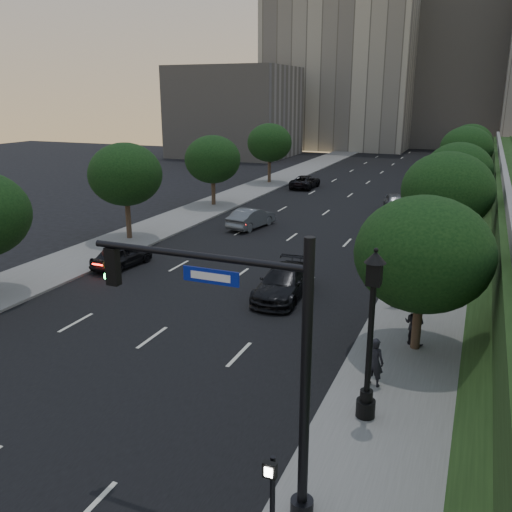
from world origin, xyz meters
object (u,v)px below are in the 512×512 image
at_px(sedan_far_left, 305,182).
at_px(sedan_far_right, 396,203).
at_px(pedestrian_c, 396,288).
at_px(street_lamp, 370,343).
at_px(sedan_near_right, 283,283).
at_px(traffic_signal_mast, 260,372).
at_px(pedestrian_a, 375,362).
at_px(pedestrian_b, 414,324).
at_px(sedan_mid_left, 251,218).
at_px(sedan_near_left, 122,256).

bearing_deg(sedan_far_left, sedan_far_right, 140.84).
bearing_deg(pedestrian_c, sedan_far_right, -107.56).
bearing_deg(street_lamp, pedestrian_c, 93.37).
relative_size(sedan_near_right, pedestrian_c, 2.92).
xyz_separation_m(traffic_signal_mast, sedan_far_left, (-13.33, 45.67, -2.98)).
relative_size(sedan_far_left, pedestrian_a, 2.84).
bearing_deg(pedestrian_c, pedestrian_b, 82.46).
height_order(street_lamp, sedan_far_right, street_lamp).
relative_size(sedan_mid_left, sedan_far_left, 0.93).
relative_size(sedan_near_right, pedestrian_a, 2.99).
bearing_deg(traffic_signal_mast, sedan_far_right, 93.60).
distance_m(street_lamp, pedestrian_a, 2.56).
bearing_deg(sedan_mid_left, street_lamp, 130.78).
distance_m(sedan_near_right, pedestrian_c, 5.49).
distance_m(pedestrian_a, pedestrian_c, 7.67).
xyz_separation_m(street_lamp, sedan_far_right, (-3.97, 31.95, -1.83)).
xyz_separation_m(pedestrian_a, pedestrian_c, (-0.44, 7.66, 0.02)).
height_order(traffic_signal_mast, pedestrian_b, traffic_signal_mast).
distance_m(sedan_mid_left, pedestrian_a, 23.99).
height_order(pedestrian_a, pedestrian_b, pedestrian_a).
bearing_deg(sedan_mid_left, pedestrian_a, 132.96).
height_order(traffic_signal_mast, pedestrian_a, traffic_signal_mast).
relative_size(sedan_near_left, sedan_far_right, 0.87).
distance_m(sedan_far_left, sedan_far_right, 14.28).
xyz_separation_m(sedan_far_left, pedestrian_b, (15.71, -35.19, 0.33)).
relative_size(sedan_far_right, pedestrian_a, 2.68).
height_order(sedan_near_right, pedestrian_a, pedestrian_a).
xyz_separation_m(sedan_near_left, sedan_near_right, (10.43, -0.98, 0.07)).
bearing_deg(sedan_far_left, pedestrian_c, 114.97).
xyz_separation_m(sedan_near_left, pedestrian_a, (16.32, -8.13, 0.33)).
distance_m(sedan_far_left, pedestrian_a, 41.77).
distance_m(traffic_signal_mast, sedan_far_left, 47.67).
bearing_deg(sedan_far_right, sedan_mid_left, -148.24).
height_order(street_lamp, pedestrian_a, street_lamp).
distance_m(sedan_far_right, pedestrian_c, 22.57).
relative_size(sedan_mid_left, pedestrian_b, 2.66).
bearing_deg(pedestrian_b, sedan_far_left, -45.35).
bearing_deg(pedestrian_c, sedan_near_left, -27.93).
relative_size(traffic_signal_mast, sedan_mid_left, 1.50).
bearing_deg(traffic_signal_mast, sedan_near_left, 135.06).
bearing_deg(traffic_signal_mast, pedestrian_a, 77.00).
xyz_separation_m(traffic_signal_mast, street_lamp, (1.66, 4.64, -1.04)).
height_order(street_lamp, sedan_near_right, street_lamp).
bearing_deg(sedan_near_right, street_lamp, -59.39).
distance_m(pedestrian_b, pedestrian_c, 4.03).
bearing_deg(street_lamp, sedan_far_left, 110.08).
relative_size(sedan_far_left, sedan_far_right, 1.06).
distance_m(street_lamp, sedan_far_right, 32.25).
bearing_deg(pedestrian_b, sedan_far_right, -59.24).
height_order(sedan_near_right, pedestrian_c, pedestrian_c).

